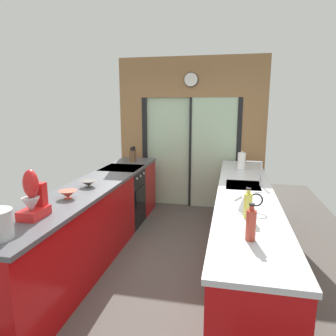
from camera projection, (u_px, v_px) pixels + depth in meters
name	position (u px, v px, depth m)	size (l,w,h in m)	color
ground_plane	(171.00, 248.00, 4.10)	(5.04, 7.60, 0.02)	#4C4742
back_wall_unit	(191.00, 125.00, 5.52)	(2.64, 0.12, 2.70)	olive
left_counter_run	(91.00, 222.00, 3.73)	(0.62, 3.80, 0.92)	#AD0C0F
right_counter_run	(244.00, 229.00, 3.53)	(0.62, 3.80, 0.92)	#AD0C0F
sink_faucet	(259.00, 170.00, 3.61)	(0.19, 0.02, 0.30)	#B7BABC
oven_range	(123.00, 196.00, 4.81)	(0.60, 0.60, 0.92)	black
mixing_bowl_near	(68.00, 194.00, 3.14)	(0.18, 0.18, 0.08)	#BC4C38
mixing_bowl_far	(89.00, 183.00, 3.59)	(0.19, 0.19, 0.08)	#514C47
knife_block	(133.00, 156.00, 5.17)	(0.09, 0.14, 0.27)	brown
stand_mixer	(33.00, 199.00, 2.58)	(0.17, 0.27, 0.42)	red
kettle	(247.00, 200.00, 2.76)	(0.26, 0.17, 0.22)	#B7BABC
soap_bottle_near	(251.00, 224.00, 2.15)	(0.07, 0.07, 0.27)	#B23D2D
soap_bottle_far	(248.00, 205.00, 2.58)	(0.07, 0.07, 0.26)	#D1CC4C
paper_towel_roll	(241.00, 161.00, 4.54)	(0.13, 0.13, 0.28)	#B7BABC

